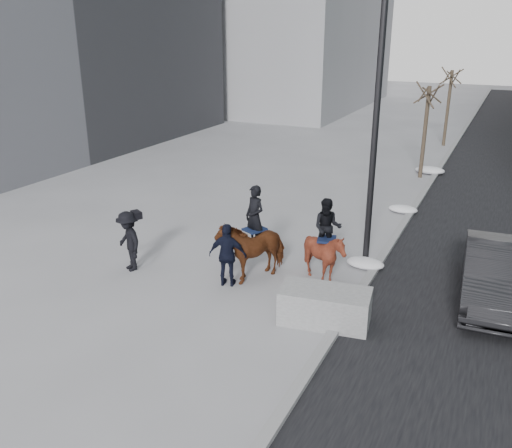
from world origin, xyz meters
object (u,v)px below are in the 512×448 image
at_px(mounted_left, 253,243).
at_px(planter, 325,306).
at_px(mounted_right, 325,250).
at_px(car_near, 496,274).

bearing_deg(mounted_left, planter, -31.11).
bearing_deg(planter, mounted_left, 148.89).
bearing_deg(mounted_right, mounted_left, -166.88).
bearing_deg(mounted_left, car_near, 11.77).
xyz_separation_m(car_near, mounted_right, (-4.26, -0.84, 0.20)).
xyz_separation_m(planter, car_near, (3.54, 2.91, 0.33)).
height_order(planter, car_near, car_near).
distance_m(mounted_left, mounted_right, 2.00).
bearing_deg(car_near, mounted_right, -172.88).
height_order(planter, mounted_right, mounted_right).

